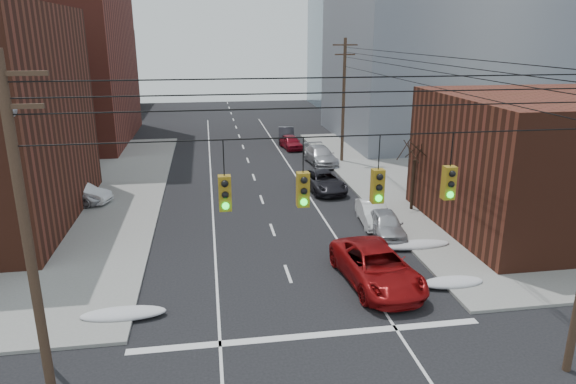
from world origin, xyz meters
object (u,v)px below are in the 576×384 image
object	(u,v)px
parked_car_b	(373,213)
parked_car_e	(291,142)
parked_car_a	(386,224)
parked_car_c	(323,181)
parked_car_f	(286,135)
lot_car_a	(81,194)
lot_car_d	(19,190)
parked_car_d	(320,155)
lot_car_b	(75,194)
red_pickup	(377,267)

from	to	relation	value
parked_car_b	parked_car_e	distance (m)	22.37
parked_car_a	parked_car_c	xyz separation A→B (m)	(-1.58, 9.42, -0.01)
parked_car_f	lot_car_a	size ratio (longest dim) A/B	1.15
parked_car_c	parked_car_e	bearing A→B (deg)	82.82
parked_car_c	parked_car_f	distance (m)	18.51
parked_car_b	lot_car_d	world-z (taller)	lot_car_d
parked_car_d	lot_car_b	world-z (taller)	parked_car_d
lot_car_a	lot_car_b	xyz separation A→B (m)	(-0.39, 0.03, -0.03)
parked_car_b	lot_car_d	size ratio (longest dim) A/B	1.14
parked_car_a	parked_car_e	distance (m)	24.40
parked_car_b	lot_car_a	size ratio (longest dim) A/B	1.03
lot_car_d	red_pickup	bearing A→B (deg)	-123.65
red_pickup	lot_car_d	xyz separation A→B (m)	(-20.88, 16.01, -0.09)
parked_car_b	parked_car_f	distance (m)	25.95
parked_car_e	lot_car_b	bearing A→B (deg)	-145.87
parked_car_f	lot_car_a	world-z (taller)	parked_car_f
lot_car_a	lot_car_b	world-z (taller)	lot_car_a
parked_car_d	parked_car_e	distance (m)	6.92
parked_car_d	lot_car_a	world-z (taller)	parked_car_d
parked_car_f	lot_car_b	world-z (taller)	parked_car_f
parked_car_e	lot_car_b	distance (m)	23.51
parked_car_d	parked_car_e	xyz separation A→B (m)	(-1.60, 6.73, -0.08)
red_pickup	parked_car_c	xyz separation A→B (m)	(0.86, 15.10, -0.14)
parked_car_a	parked_car_f	world-z (taller)	parked_car_f
parked_car_a	parked_car_d	xyz separation A→B (m)	(0.00, 17.61, 0.04)
lot_car_a	parked_car_c	bearing A→B (deg)	-68.59
parked_car_a	lot_car_b	world-z (taller)	parked_car_a
parked_car_c	lot_car_b	xyz separation A→B (m)	(-17.62, -0.66, 0.07)
red_pickup	parked_car_c	size ratio (longest dim) A/B	1.19
parked_car_f	lot_car_a	xyz separation A→B (m)	(-17.28, -19.20, 0.05)
lot_car_b	lot_car_d	distance (m)	4.41
parked_car_e	parked_car_c	bearing A→B (deg)	-97.31
parked_car_a	parked_car_c	world-z (taller)	parked_car_a
red_pickup	lot_car_a	distance (m)	21.81
lot_car_b	parked_car_c	bearing A→B (deg)	-69.24
red_pickup	parked_car_b	bearing A→B (deg)	68.18
parked_car_b	parked_car_a	bearing A→B (deg)	-81.20
parked_car_c	lot_car_d	distance (m)	21.76
parked_car_e	lot_car_a	world-z (taller)	lot_car_a
parked_car_e	lot_car_a	size ratio (longest dim) A/B	1.00
lot_car_b	lot_car_d	world-z (taller)	lot_car_b
parked_car_c	lot_car_d	xyz separation A→B (m)	(-21.74, 0.91, 0.05)
parked_car_b	parked_car_d	bearing A→B (deg)	95.04
red_pickup	parked_car_c	world-z (taller)	red_pickup
lot_car_a	lot_car_b	bearing A→B (deg)	105.02
parked_car_b	parked_car_c	xyz separation A→B (m)	(-1.46, 7.40, 0.04)
lot_car_a	lot_car_b	distance (m)	0.39
parked_car_c	lot_car_b	world-z (taller)	parked_car_c
lot_car_a	lot_car_d	xyz separation A→B (m)	(-4.51, 1.60, -0.05)
parked_car_b	parked_car_c	world-z (taller)	parked_car_c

